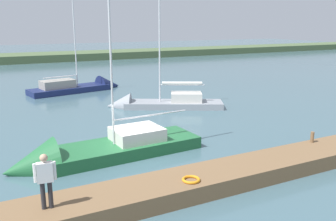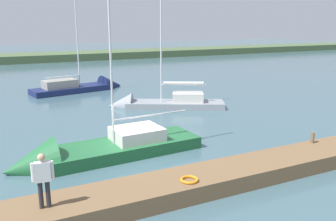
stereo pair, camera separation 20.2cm
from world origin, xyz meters
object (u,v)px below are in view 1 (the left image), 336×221
object	(u,v)px
sailboat_mid_channel	(90,156)
person_on_dock	(45,177)
life_ring_buoy	(191,180)
sailboat_outer_mooring	(156,105)
sailboat_behind_pier	(85,88)
mooring_post_near	(312,137)

from	to	relation	value
sailboat_mid_channel	person_on_dock	bearing A→B (deg)	58.80
sailboat_mid_channel	person_on_dock	distance (m)	5.79
life_ring_buoy	sailboat_outer_mooring	size ratio (longest dim) A/B	0.07
person_on_dock	sailboat_behind_pier	bearing A→B (deg)	169.45
sailboat_mid_channel	sailboat_outer_mooring	bearing A→B (deg)	-134.38
sailboat_behind_pier	sailboat_outer_mooring	bearing A→B (deg)	-84.06
sailboat_mid_channel	sailboat_outer_mooring	size ratio (longest dim) A/B	1.11
sailboat_outer_mooring	person_on_dock	bearing A→B (deg)	81.12
person_on_dock	life_ring_buoy	bearing A→B (deg)	92.90
sailboat_mid_channel	sailboat_behind_pier	xyz separation A→B (m)	(-4.34, -17.71, 0.00)
mooring_post_near	life_ring_buoy	world-z (taller)	mooring_post_near
sailboat_behind_pier	sailboat_outer_mooring	distance (m)	9.85
mooring_post_near	person_on_dock	distance (m)	12.22
life_ring_buoy	person_on_dock	xyz separation A→B (m)	(4.88, -0.31, 0.96)
sailboat_mid_channel	sailboat_behind_pier	bearing A→B (deg)	-106.94
mooring_post_near	sailboat_outer_mooring	distance (m)	12.70
sailboat_outer_mooring	person_on_dock	world-z (taller)	sailboat_outer_mooring
sailboat_mid_channel	sailboat_outer_mooring	world-z (taller)	sailboat_mid_channel
life_ring_buoy	person_on_dock	bearing A→B (deg)	-3.65
life_ring_buoy	sailboat_outer_mooring	xyz separation A→B (m)	(-5.03, -13.57, -0.49)
mooring_post_near	person_on_dock	world-z (taller)	person_on_dock
sailboat_behind_pier	person_on_dock	distance (m)	23.75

